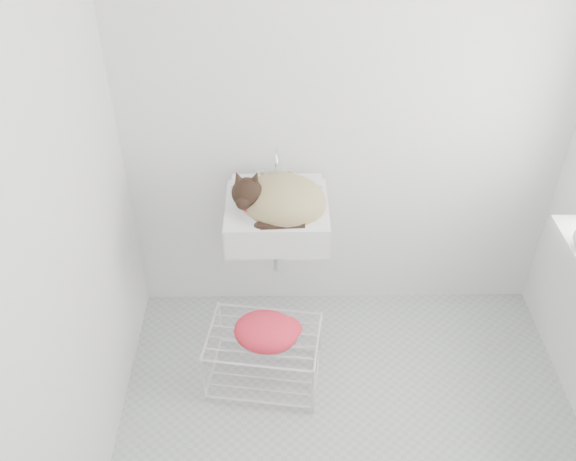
{
  "coord_description": "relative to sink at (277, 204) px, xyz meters",
  "views": [
    {
      "loc": [
        -0.32,
        -1.68,
        2.58
      ],
      "look_at": [
        -0.29,
        0.5,
        0.88
      ],
      "focal_mm": 39.28,
      "sensor_mm": 36.0,
      "label": 1
    }
  ],
  "objects": [
    {
      "name": "floor",
      "position": [
        0.34,
        -0.74,
        -0.85
      ],
      "size": [
        2.2,
        2.0,
        0.02
      ],
      "primitive_type": "cube",
      "color": "#ABB3B9",
      "rests_on": "ground"
    },
    {
      "name": "back_wall",
      "position": [
        0.34,
        0.26,
        0.4
      ],
      "size": [
        2.2,
        0.02,
        2.5
      ],
      "primitive_type": "cube",
      "color": "white",
      "rests_on": "ground"
    },
    {
      "name": "left_wall",
      "position": [
        -0.76,
        -0.74,
        0.4
      ],
      "size": [
        0.02,
        2.0,
        2.5
      ],
      "primitive_type": "cube",
      "color": "white",
      "rests_on": "ground"
    },
    {
      "name": "sink",
      "position": [
        0.0,
        0.0,
        0.0
      ],
      "size": [
        0.49,
        0.42,
        0.19
      ],
      "primitive_type": "cube",
      "color": "white",
      "rests_on": "back_wall"
    },
    {
      "name": "faucet",
      "position": [
        0.0,
        0.18,
        0.14
      ],
      "size": [
        0.18,
        0.12,
        0.18
      ],
      "primitive_type": null,
      "color": "silver",
      "rests_on": "sink"
    },
    {
      "name": "cat",
      "position": [
        0.01,
        -0.02,
        0.04
      ],
      "size": [
        0.46,
        0.41,
        0.27
      ],
      "rotation": [
        0.0,
        0.0,
        -0.21
      ],
      "color": "tan",
      "rests_on": "sink"
    },
    {
      "name": "wire_rack",
      "position": [
        -0.07,
        -0.33,
        -0.7
      ],
      "size": [
        0.58,
        0.44,
        0.32
      ],
      "primitive_type": "cube",
      "rotation": [
        0.0,
        0.0,
        -0.15
      ],
      "color": "silver",
      "rests_on": "floor"
    },
    {
      "name": "towel",
      "position": [
        -0.06,
        -0.37,
        -0.5
      ],
      "size": [
        0.35,
        0.28,
        0.13
      ],
      "primitive_type": "ellipsoid",
      "rotation": [
        0.0,
        0.0,
        -0.22
      ],
      "color": "red",
      "rests_on": "wire_rack"
    }
  ]
}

